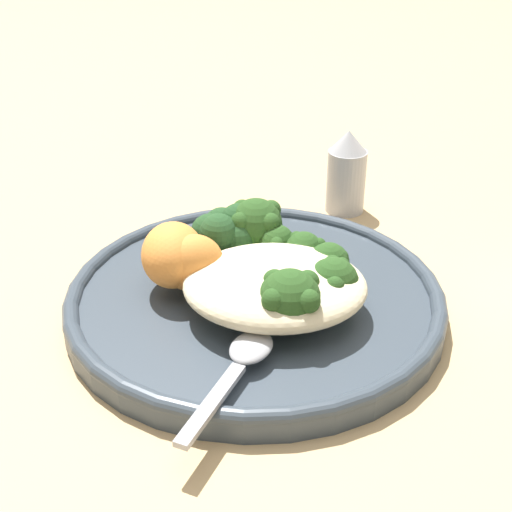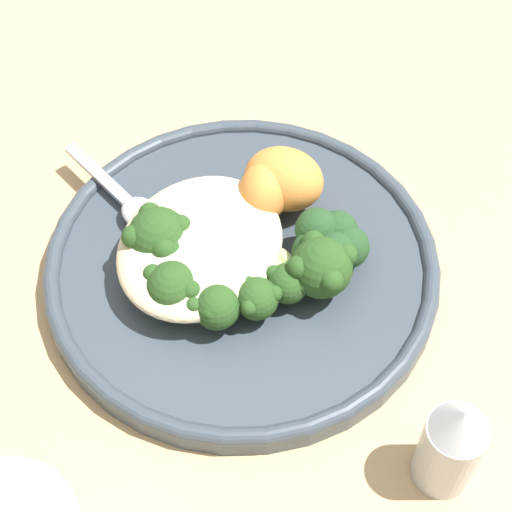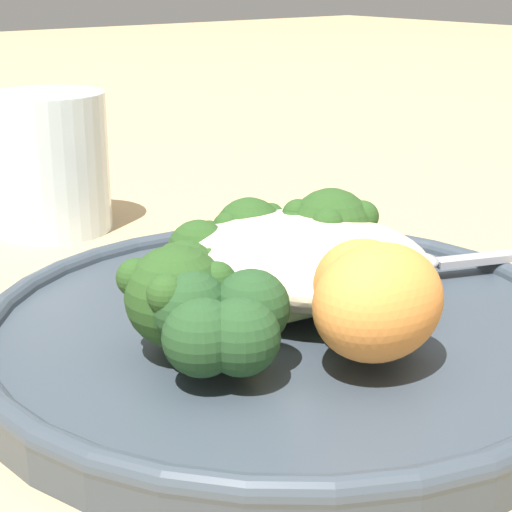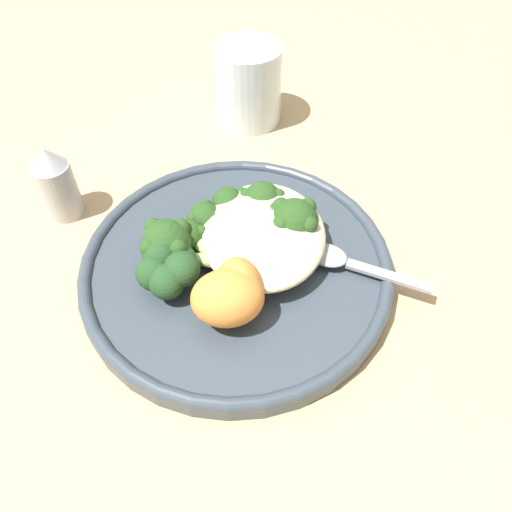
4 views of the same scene
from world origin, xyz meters
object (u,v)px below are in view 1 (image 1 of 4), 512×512
Objects in this scene: quinoa_mound at (280,286)px; salt_shaker at (347,172)px; broccoli_stalk_6 at (254,229)px; sweet_potato_chunk_0 at (193,263)px; plate at (255,298)px; broccoli_stalk_0 at (285,298)px; broccoli_stalk_3 at (306,270)px; broccoli_stalk_4 at (282,261)px; broccoli_stalk_2 at (315,284)px; sweet_potato_chunk_1 at (173,255)px; spoon at (242,360)px; kale_tuft at (225,230)px; broccoli_stalk_5 at (258,259)px; broccoli_stalk_1 at (288,292)px.

quinoa_mound is 0.21m from salt_shaker.
sweet_potato_chunk_0 is at bearing 154.95° from broccoli_stalk_6.
plate is 0.04m from quinoa_mound.
broccoli_stalk_0 is 0.86× the size of broccoli_stalk_3.
broccoli_stalk_4 is 1.07× the size of salt_shaker.
broccoli_stalk_2 is 0.11m from sweet_potato_chunk_1.
broccoli_stalk_4 is (-0.02, -0.02, 0.02)m from plate.
broccoli_stalk_0 reaches higher than spoon.
broccoli_stalk_0 is 0.23m from salt_shaker.
broccoli_stalk_6 reaches higher than kale_tuft.
broccoli_stalk_4 is at bearing -72.48° from broccoli_stalk_5.
broccoli_stalk_4 is 0.04m from broccoli_stalk_6.
broccoli_stalk_6 is (0.03, -0.10, -0.00)m from broccoli_stalk_0.
kale_tuft is (0.06, -0.05, 0.00)m from broccoli_stalk_3.
broccoli_stalk_0 is 0.96× the size of broccoli_stalk_4.
kale_tuft is at bearing -107.33° from sweet_potato_chunk_0.
broccoli_stalk_0 is 0.07m from broccoli_stalk_4.
sweet_potato_chunk_0 is (0.07, -0.03, 0.01)m from broccoli_stalk_1.
spoon is (0.02, 0.07, -0.01)m from quinoa_mound.
broccoli_stalk_3 reaches higher than broccoli_stalk_4.
sweet_potato_chunk_1 is at bearing -174.81° from broccoli_stalk_1.
spoon is at bearing 71.99° from quinoa_mound.
broccoli_stalk_4 is 0.02m from broccoli_stalk_5.
broccoli_stalk_5 is 0.03m from broccoli_stalk_6.
broccoli_stalk_6 is 2.02× the size of sweet_potato_chunk_1.
broccoli_stalk_4 is (0.02, -0.01, -0.00)m from broccoli_stalk_3.
quinoa_mound is 1.06× the size of broccoli_stalk_2.
broccoli_stalk_1 is 0.07m from spoon.
salt_shaker is (-0.03, -0.20, 0.00)m from broccoli_stalk_2.
broccoli_stalk_1 is at bearing 177.55° from spoon.
broccoli_stalk_0 is at bearing -117.30° from broccoli_stalk_2.
broccoli_stalk_2 is at bearing 132.82° from kale_tuft.
salt_shaker is at bearing -123.82° from sweet_potato_chunk_0.
broccoli_stalk_6 is at bearing 132.45° from broccoli_stalk_2.
broccoli_stalk_6 reaches higher than spoon.
broccoli_stalk_1 is 0.84× the size of spoon.
broccoli_stalk_6 and sweet_potato_chunk_0 have the same top height.
plate is 4.84× the size of sweet_potato_chunk_1.
sweet_potato_chunk_1 is (0.06, 0.02, 0.01)m from broccoli_stalk_5.
kale_tuft is 0.16m from salt_shaker.
broccoli_stalk_1 is at bearing 128.87° from plate.
broccoli_stalk_2 is at bearing 154.74° from plate.
broccoli_stalk_4 is 0.11m from spoon.
quinoa_mound is 1.29× the size of broccoli_stalk_5.
quinoa_mound is at bearing 163.03° from sweet_potato_chunk_0.
broccoli_stalk_0 is (-0.00, 0.02, 0.00)m from quinoa_mound.
broccoli_stalk_4 is at bearing 127.39° from broccoli_stalk_3.
broccoli_stalk_3 is 2.12× the size of sweet_potato_chunk_0.
sweet_potato_chunk_1 is (0.10, -0.02, 0.01)m from broccoli_stalk_2.
broccoli_stalk_6 reaches higher than plate.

